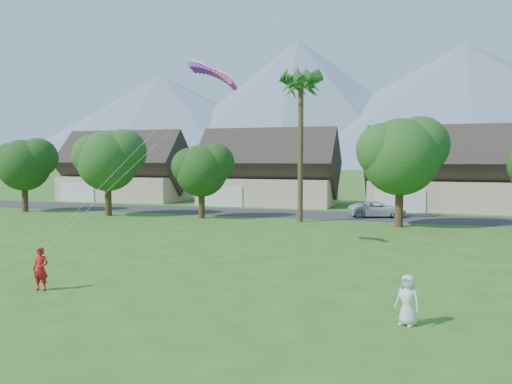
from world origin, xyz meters
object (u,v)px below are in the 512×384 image
at_px(parked_car, 377,209).
at_px(watcher, 408,300).
at_px(kite_flyer, 41,269).
at_px(parafoil_kite, 215,72).

bearing_deg(parked_car, watcher, 167.97).
distance_m(kite_flyer, watcher, 14.31).
height_order(parked_car, parafoil_kite, parafoil_kite).
distance_m(parked_car, parafoil_kite, 23.36).
height_order(watcher, parked_car, watcher).
distance_m(kite_flyer, parafoil_kite, 14.10).
bearing_deg(kite_flyer, parafoil_kite, 59.91).
xyz_separation_m(watcher, parked_car, (-3.04, 29.74, -0.12)).
xyz_separation_m(parked_car, parafoil_kite, (-7.68, -19.92, 9.49)).
xyz_separation_m(kite_flyer, watcher, (14.31, 0.15, -0.06)).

